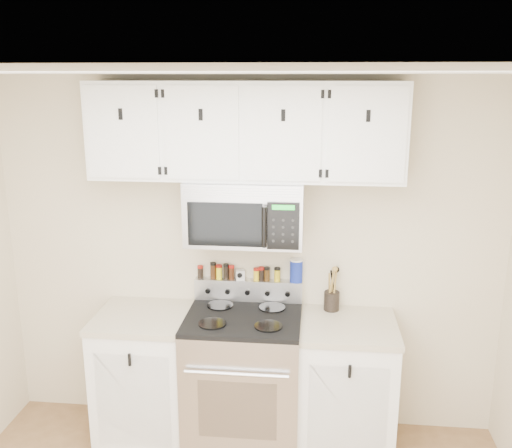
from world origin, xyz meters
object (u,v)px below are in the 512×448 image
(salt_canister, at_px, (296,270))
(microwave, at_px, (245,212))
(utensil_crock, at_px, (332,299))
(range, at_px, (244,379))

(salt_canister, bearing_deg, microwave, -155.10)
(microwave, bearing_deg, salt_canister, 24.90)
(salt_canister, bearing_deg, utensil_crock, -11.37)
(range, distance_m, salt_canister, 0.82)
(microwave, relative_size, utensil_crock, 2.46)
(range, bearing_deg, microwave, 89.77)
(utensil_crock, bearing_deg, range, -158.33)
(utensil_crock, relative_size, salt_canister, 1.88)
(microwave, relative_size, salt_canister, 4.62)
(range, xyz_separation_m, microwave, (0.00, 0.13, 1.14))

